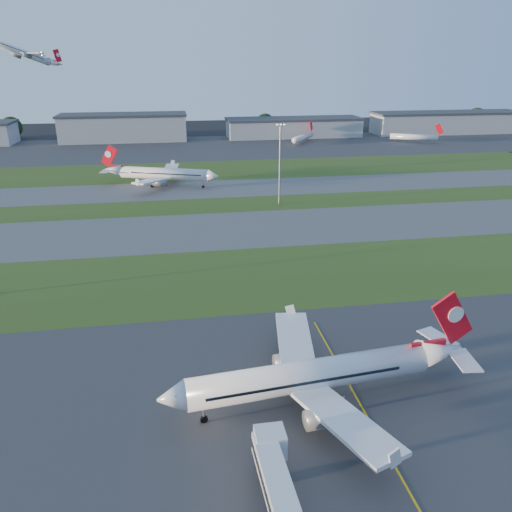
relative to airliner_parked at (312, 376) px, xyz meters
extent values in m
plane|color=black|center=(1.64, -8.16, -4.54)|extent=(700.00, 700.00, 0.00)
cube|color=#333335|center=(1.64, -8.16, -4.54)|extent=(300.00, 70.00, 0.01)
cube|color=#354E1A|center=(1.64, 43.84, -4.54)|extent=(300.00, 34.00, 0.01)
cube|color=#515154|center=(1.64, 76.84, -4.54)|extent=(300.00, 32.00, 0.01)
cube|color=#354E1A|center=(1.64, 101.84, -4.54)|extent=(300.00, 18.00, 0.01)
cube|color=#515154|center=(1.64, 123.84, -4.54)|extent=(300.00, 26.00, 0.01)
cube|color=#354E1A|center=(1.64, 156.84, -4.54)|extent=(300.00, 40.00, 0.01)
cube|color=#333335|center=(1.64, 216.84, -4.54)|extent=(400.00, 80.00, 0.01)
cube|color=gold|center=(6.64, -8.16, -4.54)|extent=(0.25, 60.00, 0.02)
cube|color=white|center=(-7.86, -10.76, -0.54)|extent=(3.40, 3.00, 3.00)
cylinder|color=gray|center=(-7.86, -12.66, -2.94)|extent=(0.70, 0.70, 3.20)
cube|color=black|center=(-7.86, -12.66, -4.19)|extent=(2.20, 1.20, 0.70)
cylinder|color=white|center=(-0.40, -0.04, 0.13)|extent=(33.61, 7.49, 4.23)
cube|color=red|center=(20.63, 2.04, 5.80)|extent=(7.22, 1.10, 8.42)
cube|color=white|center=(1.58, -8.78, -0.43)|extent=(10.32, 17.39, 1.72)
cube|color=white|center=(-0.17, 8.92, -0.43)|extent=(7.37, 17.23, 1.72)
cylinder|color=slate|center=(-0.32, -6.51, -1.65)|extent=(4.90, 3.00, 2.56)
cylinder|color=slate|center=(-1.59, 6.32, -1.65)|extent=(4.90, 3.00, 2.56)
cylinder|color=white|center=(-20.10, 130.96, 0.19)|extent=(33.09, 16.01, 4.28)
cube|color=red|center=(-40.10, 138.57, 5.93)|extent=(6.97, 2.97, 8.52)
cube|color=white|center=(-17.95, 139.78, -0.38)|extent=(7.04, 17.37, 1.74)
cube|color=white|center=(-24.36, 122.94, -0.38)|extent=(13.80, 16.76, 1.74)
cylinder|color=slate|center=(-17.25, 136.87, -1.61)|extent=(5.34, 4.10, 2.59)
cylinder|color=slate|center=(-21.90, 124.66, -1.61)|extent=(5.34, 4.10, 2.59)
cylinder|color=white|center=(-78.36, 193.65, 42.07)|extent=(20.40, 18.00, 3.06)
cube|color=red|center=(-66.69, 203.57, 46.18)|extent=(4.17, 3.60, 6.10)
cube|color=white|center=(-73.57, 189.26, 41.67)|extent=(11.94, 9.99, 1.25)
cube|color=white|center=(-81.92, 199.08, 41.67)|extent=(8.62, 12.44, 1.25)
cylinder|color=slate|center=(-75.63, 189.83, 40.78)|extent=(3.78, 3.61, 1.85)
cylinder|color=slate|center=(-81.69, 196.95, 40.78)|extent=(3.78, 3.61, 1.85)
cylinder|color=white|center=(55.98, 221.65, -1.34)|extent=(17.65, 23.06, 3.20)
cube|color=red|center=(63.50, 232.26, 3.46)|extent=(3.24, 4.39, 6.16)
cylinder|color=white|center=(117.99, 212.76, -1.34)|extent=(24.92, 13.88, 3.20)
cube|color=red|center=(129.77, 207.27, 3.46)|extent=(4.82, 2.46, 6.16)
cylinder|color=gray|center=(16.64, 99.84, 7.96)|extent=(0.60, 0.60, 25.00)
cube|color=gray|center=(16.64, 99.84, 20.86)|extent=(3.20, 0.50, 0.80)
cube|color=#FFF2CC|center=(16.64, 99.84, 20.86)|extent=(2.80, 0.70, 0.35)
cube|color=gray|center=(-43.36, 246.84, 2.46)|extent=(70.00, 22.00, 14.00)
cube|color=#383A3F|center=(-43.36, 246.84, 10.06)|extent=(71.40, 23.00, 1.20)
cube|color=gray|center=(56.64, 246.84, 0.46)|extent=(80.00, 22.00, 10.00)
cube|color=#383A3F|center=(56.64, 246.84, 6.06)|extent=(81.60, 23.00, 1.20)
cube|color=gray|center=(156.64, 246.84, 1.46)|extent=(95.00, 22.00, 12.00)
cube|color=#383A3F|center=(156.64, 246.84, 8.06)|extent=(96.90, 23.00, 1.20)
cylinder|color=black|center=(-108.36, 261.84, -2.34)|extent=(1.00, 1.00, 4.40)
sphere|color=black|center=(-108.36, 261.84, 2.61)|extent=(12.10, 12.10, 12.10)
cylinder|color=black|center=(-18.36, 257.84, -2.74)|extent=(1.00, 1.00, 3.60)
sphere|color=black|center=(-18.36, 257.84, 1.31)|extent=(9.90, 9.90, 9.90)
cylinder|color=black|center=(41.64, 260.84, -2.44)|extent=(1.00, 1.00, 4.20)
sphere|color=black|center=(41.64, 260.84, 2.28)|extent=(11.55, 11.55, 11.55)
cylinder|color=black|center=(116.64, 258.84, -2.64)|extent=(1.00, 1.00, 3.80)
sphere|color=black|center=(116.64, 258.84, 1.63)|extent=(10.45, 10.45, 10.45)
cylinder|color=black|center=(186.64, 262.84, -2.24)|extent=(1.00, 1.00, 4.60)
sphere|color=black|center=(186.64, 262.84, 2.93)|extent=(12.65, 12.65, 12.65)
camera|label=1|loc=(-16.73, -54.39, 39.71)|focal=35.00mm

